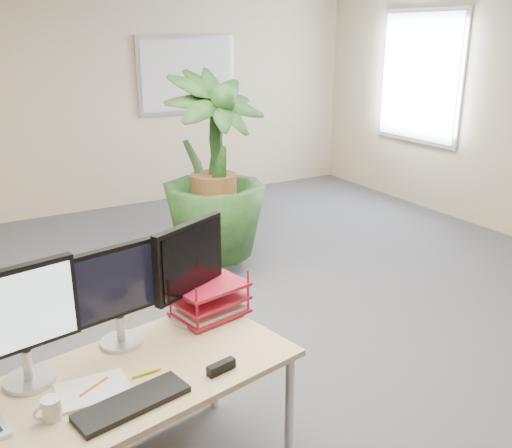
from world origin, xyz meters
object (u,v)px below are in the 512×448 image
desk (97,403)px  monitor_left (21,318)px  monitor_right (117,289)px  floor_plant (214,190)px

desk → monitor_left: (-0.24, 0.09, 0.44)m
monitor_right → monitor_left: bearing=-165.2°
desk → monitor_right: monitor_right is taller
desk → monitor_left: size_ratio=3.40×
floor_plant → monitor_right: floor_plant is taller
desk → monitor_left: bearing=158.9°
monitor_left → monitor_right: size_ratio=1.07×
desk → floor_plant: floor_plant is taller
monitor_left → monitor_right: monitor_left is taller
desk → floor_plant: 2.71m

